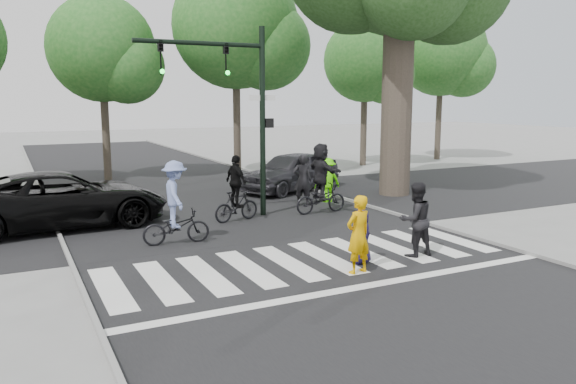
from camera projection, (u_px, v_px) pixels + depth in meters
name	position (u px, v px, depth m)	size (l,w,h in m)	color
ground	(329.00, 271.00, 12.42)	(120.00, 120.00, 0.00)	gray
road_stem	(243.00, 226.00, 16.82)	(10.00, 70.00, 0.01)	black
road_cross	(210.00, 209.00, 19.46)	(70.00, 10.00, 0.01)	black
curb_left	(63.00, 244.00, 14.57)	(0.10, 70.00, 0.10)	gray
curb_right	(381.00, 210.00, 19.05)	(0.10, 70.00, 0.10)	gray
crosswalk	(314.00, 263.00, 13.00)	(10.00, 3.85, 0.01)	silver
traffic_signal	(237.00, 95.00, 17.39)	(4.45, 0.29, 6.00)	black
bg_tree_2	(108.00, 53.00, 25.32)	(5.04, 4.80, 8.40)	brown
bg_tree_3	(243.00, 31.00, 26.63)	(6.30, 6.00, 10.20)	brown
bg_tree_4	(370.00, 64.00, 31.12)	(4.83, 4.60, 8.15)	brown
bg_tree_5	(447.00, 55.00, 34.18)	(5.67, 5.40, 9.30)	brown
pedestrian_woman	(358.00, 235.00, 12.17)	(0.63, 0.42, 1.74)	#E5A202
pedestrian_child	(361.00, 237.00, 12.93)	(0.62, 0.40, 1.27)	#150F38
pedestrian_adult	(415.00, 219.00, 13.50)	(0.88, 0.69, 1.81)	black
cyclist_left	(176.00, 208.00, 14.60)	(1.79, 1.18, 2.21)	black
cyclist_mid	(236.00, 194.00, 17.36)	(1.64, 1.03, 2.07)	black
cyclist_right	(321.00, 182.00, 18.55)	(1.86, 1.73, 2.34)	black
car_suv	(63.00, 199.00, 16.55)	(2.79, 6.04, 1.68)	black
car_grey	(290.00, 171.00, 23.06)	(1.92, 4.77, 1.62)	#333137
bystander_hivis	(327.00, 180.00, 20.58)	(1.05, 0.61, 1.63)	#56FF05
bystander_dark	(303.00, 180.00, 19.96)	(0.66, 0.44, 1.82)	black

